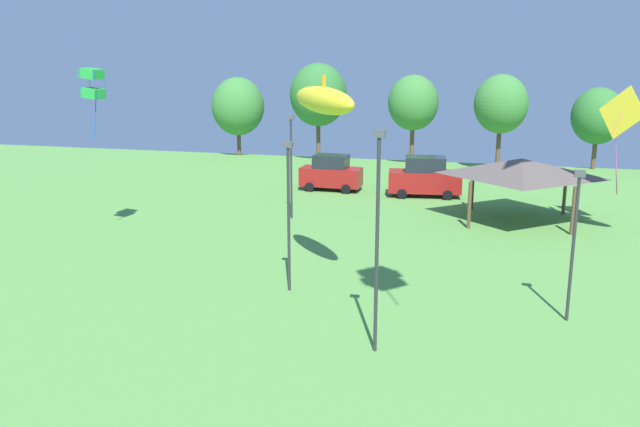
{
  "coord_description": "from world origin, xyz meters",
  "views": [
    {
      "loc": [
        2.45,
        1.1,
        9.54
      ],
      "look_at": [
        -1.13,
        15.19,
        6.0
      ],
      "focal_mm": 38.0,
      "sensor_mm": 36.0,
      "label": 1
    }
  ],
  "objects": [
    {
      "name": "kite_flying_5",
      "position": [
        8.96,
        39.33,
        6.16
      ],
      "size": [
        1.97,
        2.15,
        5.76
      ],
      "color": "yellow"
    },
    {
      "name": "parked_car_second_from_left",
      "position": [
        -1.67,
        45.4,
        1.29
      ],
      "size": [
        4.93,
        2.48,
        2.66
      ],
      "rotation": [
        0.0,
        0.0,
        0.12
      ],
      "color": "maroon",
      "rests_on": "ground"
    },
    {
      "name": "treeline_tree_1",
      "position": [
        -12.28,
        58.37,
        5.67
      ],
      "size": [
        4.92,
        4.92,
        8.39
      ],
      "color": "brown",
      "rests_on": "ground"
    },
    {
      "name": "treeline_tree_3",
      "position": [
        3.01,
        56.7,
        5.3
      ],
      "size": [
        4.22,
        4.22,
        7.64
      ],
      "color": "brown",
      "rests_on": "ground"
    },
    {
      "name": "treeline_tree_2",
      "position": [
        -4.07,
        58.32,
        5.15
      ],
      "size": [
        4.2,
        4.2,
        7.48
      ],
      "color": "brown",
      "rests_on": "ground"
    },
    {
      "name": "treeline_tree_4",
      "position": [
        10.61,
        59.42,
        4.29
      ],
      "size": [
        4.13,
        4.13,
        6.58
      ],
      "color": "brown",
      "rests_on": "ground"
    },
    {
      "name": "light_post_1",
      "position": [
        -5.16,
        25.96,
        3.43
      ],
      "size": [
        0.36,
        0.2,
        6.07
      ],
      "color": "#2D2D33",
      "rests_on": "ground"
    },
    {
      "name": "light_post_3",
      "position": [
        5.46,
        25.43,
        3.14
      ],
      "size": [
        0.36,
        0.2,
        5.5
      ],
      "color": "#2D2D33",
      "rests_on": "ground"
    },
    {
      "name": "light_post_2",
      "position": [
        -0.83,
        21.21,
        4.0
      ],
      "size": [
        0.36,
        0.2,
        7.19
      ],
      "color": "#2D2D33",
      "rests_on": "ground"
    },
    {
      "name": "parked_car_leftmost",
      "position": [
        -8.15,
        45.84,
        1.21
      ],
      "size": [
        4.22,
        2.06,
        2.47
      ],
      "rotation": [
        0.0,
        0.0,
        -0.04
      ],
      "color": "maroon",
      "rests_on": "ground"
    },
    {
      "name": "kite_flying_0",
      "position": [
        -4.03,
        27.16,
        7.58
      ],
      "size": [
        3.89,
        4.41,
        1.56
      ],
      "color": "yellow"
    },
    {
      "name": "light_post_0",
      "position": [
        -8.51,
        37.53,
        3.37
      ],
      "size": [
        0.36,
        0.2,
        5.95
      ],
      "color": "#2D2D33",
      "rests_on": "ground"
    },
    {
      "name": "treeline_tree_0",
      "position": [
        -20.05,
        59.29,
        4.46
      ],
      "size": [
        4.77,
        4.77,
        7.09
      ],
      "color": "brown",
      "rests_on": "ground"
    },
    {
      "name": "kite_flying_2",
      "position": [
        -16.72,
        31.07,
        7.88
      ],
      "size": [
        1.02,
        0.98,
        3.46
      ],
      "color": "green"
    },
    {
      "name": "park_pavilion",
      "position": [
        4.16,
        40.08,
        3.08
      ],
      "size": [
        6.88,
        6.07,
        3.6
      ],
      "color": "brown",
      "rests_on": "ground"
    }
  ]
}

